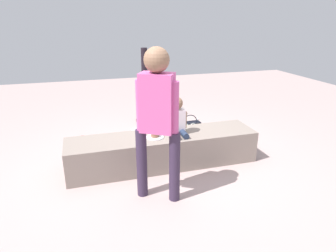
{
  "coord_description": "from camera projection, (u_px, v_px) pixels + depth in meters",
  "views": [
    {
      "loc": [
        -0.94,
        -3.39,
        1.82
      ],
      "look_at": [
        -0.04,
        -0.35,
        0.66
      ],
      "focal_mm": 31.95,
      "sensor_mm": 36.0,
      "label": 1
    }
  ],
  "objects": [
    {
      "name": "concrete_ledge",
      "position": [
        163.0,
        150.0,
        3.86
      ],
      "size": [
        2.42,
        0.55,
        0.41
      ],
      "primitive_type": "cube",
      "color": "gray",
      "rests_on": "ground_plane"
    },
    {
      "name": "cake_box_white",
      "position": [
        144.0,
        135.0,
        4.73
      ],
      "size": [
        0.35,
        0.33,
        0.14
      ],
      "primitive_type": "cube",
      "rotation": [
        0.0,
        0.0,
        0.07
      ],
      "color": "white",
      "rests_on": "ground_plane"
    },
    {
      "name": "party_cup_red",
      "position": [
        83.0,
        140.0,
        4.56
      ],
      "size": [
        0.09,
        0.09,
        0.11
      ],
      "primitive_type": "cylinder",
      "color": "red",
      "rests_on": "ground_plane"
    },
    {
      "name": "adult_standing",
      "position": [
        157.0,
        113.0,
        2.9
      ],
      "size": [
        0.42,
        0.33,
        1.57
      ],
      "color": "#33263E",
      "rests_on": "ground_plane"
    },
    {
      "name": "railing_post",
      "position": [
        145.0,
        94.0,
        5.4
      ],
      "size": [
        0.36,
        0.36,
        1.33
      ],
      "color": "black",
      "rests_on": "ground_plane"
    },
    {
      "name": "cake_plate",
      "position": [
        155.0,
        136.0,
        3.71
      ],
      "size": [
        0.22,
        0.22,
        0.07
      ],
      "color": "white",
      "rests_on": "concrete_ledge"
    },
    {
      "name": "ground_plane",
      "position": [
        163.0,
        164.0,
        3.93
      ],
      "size": [
        12.0,
        12.0,
        0.0
      ],
      "primitive_type": "plane",
      "color": "#AB938F"
    },
    {
      "name": "water_bottle_far_side",
      "position": [
        197.0,
        124.0,
        5.15
      ],
      "size": [
        0.06,
        0.06,
        0.19
      ],
      "color": "silver",
      "rests_on": "ground_plane"
    },
    {
      "name": "water_bottle_near_gift",
      "position": [
        217.0,
        133.0,
        4.71
      ],
      "size": [
        0.06,
        0.06,
        0.22
      ],
      "color": "silver",
      "rests_on": "ground_plane"
    },
    {
      "name": "child_seated",
      "position": [
        177.0,
        118.0,
        3.75
      ],
      "size": [
        0.28,
        0.32,
        0.48
      ],
      "color": "#222F48",
      "rests_on": "concrete_ledge"
    },
    {
      "name": "handbag_black_leather",
      "position": [
        190.0,
        129.0,
        4.76
      ],
      "size": [
        0.33,
        0.14,
        0.38
      ],
      "color": "black",
      "rests_on": "ground_plane"
    },
    {
      "name": "gift_bag",
      "position": [
        189.0,
        136.0,
        4.42
      ],
      "size": [
        0.25,
        0.09,
        0.36
      ],
      "color": "#59C6B2",
      "rests_on": "ground_plane"
    }
  ]
}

